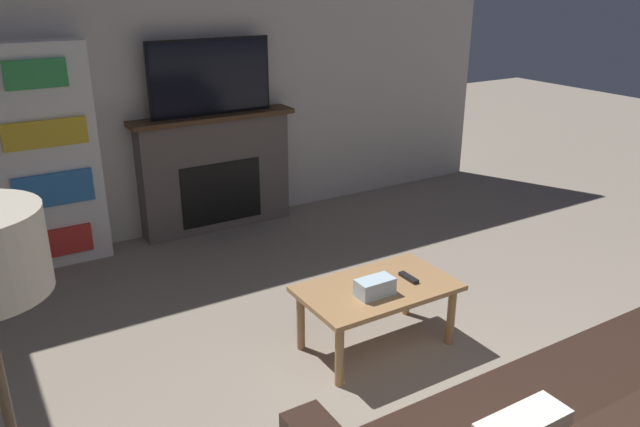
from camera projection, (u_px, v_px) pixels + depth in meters
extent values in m
cube|color=beige|center=(207.00, 72.00, 5.27)|extent=(5.96, 0.06, 2.70)
cube|color=#605651|center=(216.00, 174.00, 5.45)|extent=(1.33, 0.22, 0.98)
cube|color=black|center=(222.00, 193.00, 5.41)|extent=(0.73, 0.01, 0.54)
cube|color=#4C331E|center=(213.00, 117.00, 5.25)|extent=(1.43, 0.28, 0.04)
cube|color=black|center=(211.00, 77.00, 5.13)|extent=(1.06, 0.03, 0.62)
cube|color=black|center=(211.00, 77.00, 5.12)|extent=(1.02, 0.01, 0.59)
cube|color=#A87A4C|center=(378.00, 288.00, 3.67)|extent=(0.93, 0.54, 0.03)
cylinder|color=#A87A4C|center=(339.00, 356.00, 3.38)|extent=(0.05, 0.05, 0.38)
cylinder|color=#A87A4C|center=(451.00, 316.00, 3.77)|extent=(0.05, 0.05, 0.38)
cylinder|color=#A87A4C|center=(301.00, 321.00, 3.72)|extent=(0.05, 0.05, 0.38)
cylinder|color=#A87A4C|center=(407.00, 288.00, 4.11)|extent=(0.05, 0.05, 0.38)
cube|color=silver|center=(375.00, 287.00, 3.55)|extent=(0.22, 0.12, 0.10)
cube|color=black|center=(409.00, 278.00, 3.75)|extent=(0.04, 0.15, 0.02)
cube|color=white|center=(47.00, 157.00, 4.66)|extent=(0.73, 0.26, 1.69)
cube|color=red|center=(63.00, 242.00, 4.77)|extent=(0.43, 0.03, 0.22)
cube|color=#2D70B7|center=(54.00, 189.00, 4.62)|extent=(0.56, 0.03, 0.25)
cube|color=gold|center=(45.00, 134.00, 4.47)|extent=(0.58, 0.03, 0.20)
cube|color=green|center=(36.00, 74.00, 4.32)|extent=(0.41, 0.03, 0.20)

